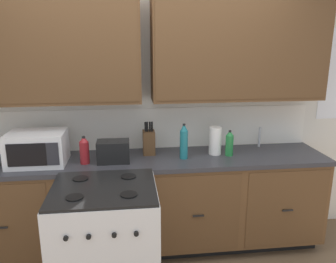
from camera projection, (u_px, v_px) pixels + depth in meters
The scene contains 11 objects.
wall_unit at pixel (146, 73), 3.07m from camera, with size 4.45×0.40×2.49m.
counter_run at pixel (149, 203), 3.19m from camera, with size 3.28×0.64×0.93m.
stove_range at pixel (106, 244), 2.55m from camera, with size 0.76×0.68×0.95m.
microwave at pixel (37, 148), 2.90m from camera, with size 0.48×0.37×0.28m.
toaster at pixel (113, 151), 2.95m from camera, with size 0.28×0.18×0.19m.
knife_block at pixel (149, 142), 3.16m from camera, with size 0.11×0.14×0.31m.
sink_faucet at pixel (259, 137), 3.38m from camera, with size 0.02×0.02×0.20m, color #B2B5BA.
paper_towel_roll at pixel (215, 141), 3.15m from camera, with size 0.12×0.12×0.26m, color white.
bottle_teal at pixel (184, 142), 3.03m from camera, with size 0.07×0.07×0.32m.
bottle_red at pixel (84, 150), 2.91m from camera, with size 0.08×0.08×0.24m.
bottle_green at pixel (229, 143), 3.11m from camera, with size 0.07×0.07×0.24m.
Camera 1 is at (-0.17, -2.61, 1.95)m, focal length 36.24 mm.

